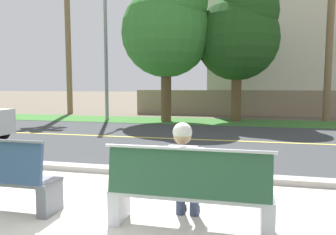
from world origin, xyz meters
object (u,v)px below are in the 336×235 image
shade_tree_far_left (168,25)px  shade_tree_left (240,32)px  streetlamp (107,37)px  bench_right (189,192)px  seated_person_white (184,170)px

shade_tree_far_left → shade_tree_left: bearing=13.8°
streetlamp → shade_tree_far_left: size_ratio=1.04×
bench_right → seated_person_white: seated_person_white is taller
seated_person_white → streetlamp: bearing=117.6°
seated_person_white → streetlamp: streetlamp is taller
shade_tree_far_left → shade_tree_left: 3.25m
bench_right → shade_tree_far_left: size_ratio=0.28×
bench_right → streetlamp: bearing=117.6°
shade_tree_left → bench_right: bearing=-91.6°
streetlamp → shade_tree_left: (6.15, 0.68, 0.08)m
streetlamp → shade_tree_far_left: bearing=-1.7°
seated_person_white → shade_tree_far_left: 11.82m
seated_person_white → bench_right: bearing=-62.5°
shade_tree_far_left → shade_tree_left: (3.15, 0.77, -0.29)m
seated_person_white → shade_tree_far_left: bearing=104.1°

